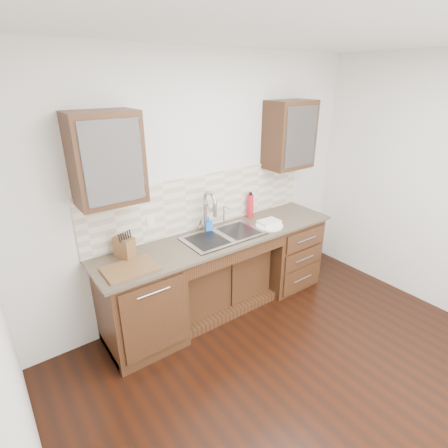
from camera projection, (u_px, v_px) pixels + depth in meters
ground at (322, 396)px, 2.95m from camera, size 4.00×3.50×0.10m
ceiling at (379, 13)px, 1.85m from camera, size 4.00×3.50×0.10m
wall_back at (202, 186)px, 3.74m from camera, size 4.00×0.10×2.70m
wall_left at (0, 397)px, 1.29m from camera, size 0.10×3.50×2.70m
base_cabinet_left at (141, 305)px, 3.31m from camera, size 0.70×0.62×0.88m
base_cabinet_center at (217, 277)px, 3.93m from camera, size 1.20×0.44×0.70m
base_cabinet_right at (284, 250)px, 4.34m from camera, size 0.70×0.62×0.88m
countertop at (223, 237)px, 3.64m from camera, size 2.70×0.65×0.03m
backsplash at (205, 201)px, 3.75m from camera, size 2.70×0.02×0.59m
sink at (223, 243)px, 3.65m from camera, size 0.84×0.46×0.19m
faucet at (205, 213)px, 3.67m from camera, size 0.04×0.04×0.40m
filter_tap at (224, 215)px, 3.85m from camera, size 0.02×0.02×0.24m
upper_cabinet_left at (106, 159)px, 2.82m from camera, size 0.55×0.34×0.75m
upper_cabinet_right at (289, 135)px, 3.96m from camera, size 0.55×0.34×0.75m
outlet_left at (151, 222)px, 3.42m from camera, size 0.08×0.01×0.12m
outlet_right at (252, 197)px, 4.13m from camera, size 0.08×0.01×0.12m
soap_bottle at (209, 224)px, 3.72m from camera, size 0.09×0.09×0.16m
water_bottle at (250, 206)px, 4.06m from camera, size 0.08×0.08×0.27m
plate at (269, 226)px, 3.85m from camera, size 0.36×0.36×0.02m
dish_towel at (269, 222)px, 3.88m from camera, size 0.23×0.17×0.04m
knife_block at (125, 248)px, 3.15m from camera, size 0.17×0.21×0.20m
cutting_board at (130, 268)px, 2.99m from camera, size 0.45×0.32×0.02m
cup_left_a at (99, 166)px, 2.80m from camera, size 0.18×0.18×0.11m
cup_left_b at (123, 163)px, 2.91m from camera, size 0.10×0.10×0.09m
cup_right_a at (283, 141)px, 3.93m from camera, size 0.13×0.13×0.09m
cup_right_b at (291, 140)px, 4.00m from camera, size 0.10×0.10×0.09m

